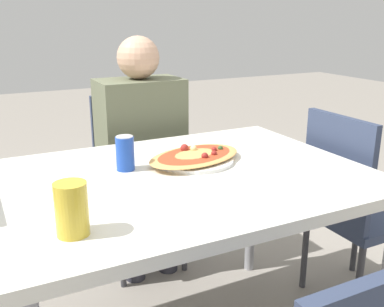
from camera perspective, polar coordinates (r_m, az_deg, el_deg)
name	(u,v)px	position (r m, az deg, el deg)	size (l,w,h in m)	color
dining_table	(184,192)	(1.60, -1.03, -4.96)	(1.28, 0.95, 0.77)	silver
chair_far_seated	(135,173)	(2.41, -7.20, -2.44)	(0.40, 0.40, 0.91)	#2D3851
chair_side_right	(352,203)	(2.14, 19.65, -5.99)	(0.40, 0.40, 0.91)	#2D3851
person_seated	(142,140)	(2.25, -6.38, 1.71)	(0.41, 0.27, 1.21)	#2D2D38
pizza_main	(195,157)	(1.70, 0.36, -0.44)	(0.45, 0.35, 0.06)	white
soda_can	(125,153)	(1.62, -8.50, 0.05)	(0.07, 0.07, 0.12)	#1E47B2
drink_glass	(72,209)	(1.17, -15.04, -6.83)	(0.08, 0.08, 0.14)	gold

